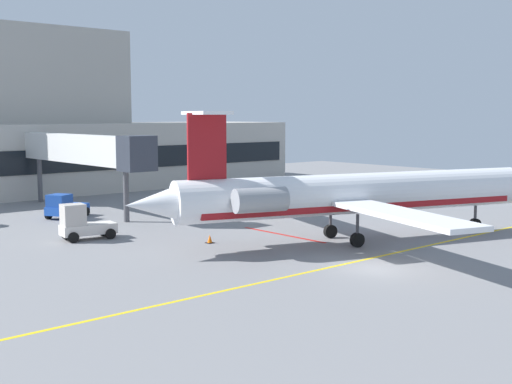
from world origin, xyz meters
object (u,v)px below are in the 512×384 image
belt_loader (82,224)px  pushback_tractor (272,192)px  regional_jet (354,194)px  baggage_tug (65,207)px

belt_loader → pushback_tractor: bearing=14.1°
pushback_tractor → belt_loader: 22.93m
regional_jet → pushback_tractor: 20.17m
baggage_tug → pushback_tractor: pushback_tractor is taller
baggage_tug → pushback_tractor: size_ratio=0.95×
regional_jet → belt_loader: bearing=136.7°
regional_jet → baggage_tug: size_ratio=7.28×
baggage_tug → belt_loader: (-3.33, -9.59, 0.15)m
regional_jet → belt_loader: (-12.96, 12.21, -2.06)m
baggage_tug → pushback_tractor: (18.92, -4.02, 0.11)m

